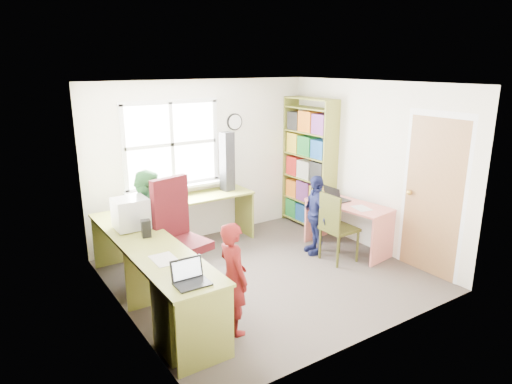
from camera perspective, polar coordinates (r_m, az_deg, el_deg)
room at (r=5.61m, az=0.96°, el=1.31°), size 3.64×3.44×2.44m
l_desk at (r=4.96m, az=-9.39°, el=-10.34°), size 2.38×2.95×0.75m
right_desk at (r=6.67m, az=11.46°, el=-3.01°), size 0.73×1.28×0.70m
bookshelf at (r=7.47m, az=6.62°, el=3.18°), size 0.30×1.02×2.10m
swivel_chair at (r=5.54m, az=-9.56°, el=-6.15°), size 0.75×0.75×1.33m
wooden_chair at (r=6.23m, az=9.92°, el=-4.12°), size 0.42×0.42×0.96m
crt_monitor at (r=5.50m, az=-15.38°, el=-2.61°), size 0.38×0.34×0.37m
laptop_left at (r=4.13m, az=-8.24°, el=-10.55°), size 0.31×0.26×0.21m
laptop_right at (r=6.71m, az=9.92°, el=-0.65°), size 0.27×0.32×0.22m
speaker_a at (r=5.24m, az=-13.58°, el=-4.45°), size 0.12×0.12×0.20m
speaker_b at (r=5.68m, az=-15.77°, el=-3.18°), size 0.08×0.08×0.17m
cd_tower at (r=6.88m, az=-3.63°, el=3.81°), size 0.20×0.19×0.89m
game_box at (r=6.91m, az=8.57°, el=-0.28°), size 0.41×0.41×0.06m
paper_a at (r=4.65m, az=-11.36°, el=-8.26°), size 0.23×0.33×0.00m
paper_b at (r=6.44m, az=13.05°, el=-1.98°), size 0.25×0.31×0.00m
potted_plant at (r=6.59m, az=-10.60°, el=0.43°), size 0.19×0.17×0.31m
person_red at (r=4.58m, az=-2.86°, el=-10.70°), size 0.29×0.43×1.16m
person_green at (r=5.87m, az=-13.11°, el=-3.85°), size 0.65×0.76×1.37m
person_navy at (r=6.47m, az=7.48°, el=-2.83°), size 0.47×0.72×1.14m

